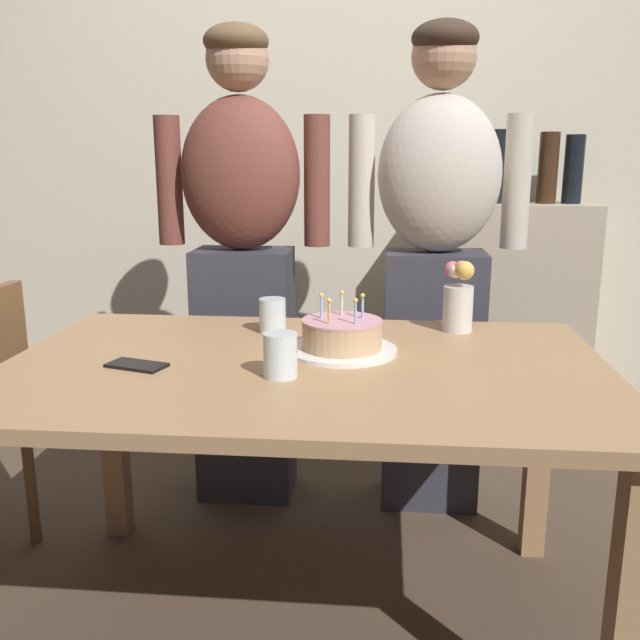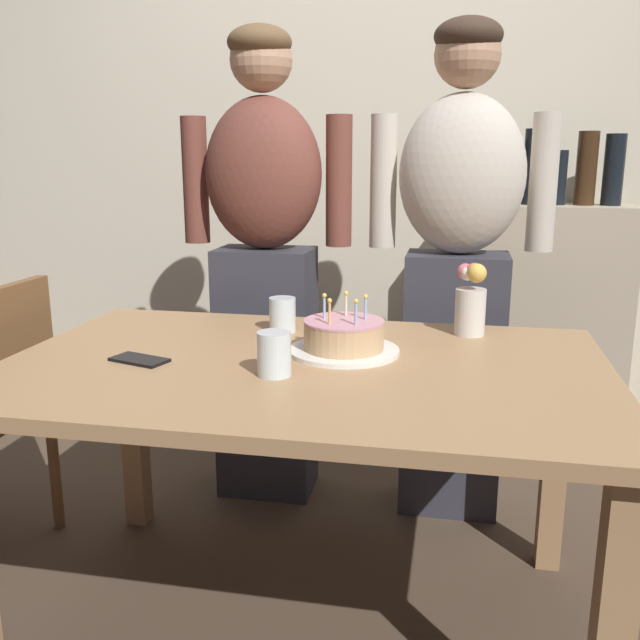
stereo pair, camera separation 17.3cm
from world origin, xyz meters
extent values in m
plane|color=#47382B|center=(0.00, 0.00, 0.00)|extent=(10.00, 10.00, 0.00)
cube|color=beige|center=(0.00, 1.55, 1.30)|extent=(5.20, 0.10, 2.60)
cube|color=#A37A51|center=(0.00, 0.00, 0.72)|extent=(1.50, 0.96, 0.03)
cube|color=#A37A51|center=(-0.68, 0.41, 0.35)|extent=(0.07, 0.07, 0.70)
cube|color=#A37A51|center=(0.68, 0.41, 0.35)|extent=(0.07, 0.07, 0.70)
cylinder|color=white|center=(0.09, 0.10, 0.75)|extent=(0.29, 0.29, 0.01)
cylinder|color=tan|center=(0.09, 0.10, 0.79)|extent=(0.21, 0.21, 0.07)
cylinder|color=#D18E9E|center=(0.09, 0.10, 0.82)|extent=(0.21, 0.21, 0.01)
cylinder|color=#93B7DB|center=(0.12, 0.06, 0.85)|extent=(0.01, 0.01, 0.05)
sphere|color=#F9C64C|center=(0.12, 0.06, 0.89)|extent=(0.01, 0.01, 0.01)
cylinder|color=#93B7DB|center=(0.14, 0.12, 0.85)|extent=(0.01, 0.01, 0.05)
sphere|color=#F9C64C|center=(0.14, 0.12, 0.89)|extent=(0.01, 0.01, 0.01)
cylinder|color=beige|center=(0.08, 0.16, 0.85)|extent=(0.01, 0.01, 0.05)
sphere|color=#F9C64C|center=(0.08, 0.16, 0.89)|extent=(0.01, 0.01, 0.01)
cylinder|color=#93B7DB|center=(0.03, 0.11, 0.85)|extent=(0.01, 0.01, 0.05)
sphere|color=#F9C64C|center=(0.03, 0.11, 0.89)|extent=(0.01, 0.01, 0.01)
cylinder|color=#EAB266|center=(0.06, 0.05, 0.85)|extent=(0.01, 0.01, 0.05)
sphere|color=#F9C64C|center=(0.06, 0.05, 0.89)|extent=(0.01, 0.01, 0.01)
cylinder|color=silver|center=(-0.13, 0.29, 0.79)|extent=(0.08, 0.08, 0.10)
cylinder|color=silver|center=(-0.04, -0.12, 0.79)|extent=(0.08, 0.08, 0.10)
cube|color=black|center=(-0.40, -0.07, 0.74)|extent=(0.16, 0.11, 0.01)
cylinder|color=silver|center=(0.41, 0.36, 0.81)|extent=(0.09, 0.09, 0.13)
sphere|color=gold|center=(0.42, 0.34, 0.92)|extent=(0.05, 0.05, 0.05)
sphere|color=#DB6670|center=(0.39, 0.37, 0.92)|extent=(0.05, 0.05, 0.05)
sphere|color=silver|center=(0.40, 0.36, 0.92)|extent=(0.04, 0.04, 0.04)
sphere|color=#DB6670|center=(0.41, 0.36, 0.92)|extent=(0.05, 0.05, 0.05)
cube|color=#33333D|center=(-0.30, 0.74, 0.46)|extent=(0.34, 0.23, 0.92)
ellipsoid|color=brown|center=(-0.30, 0.74, 1.18)|extent=(0.41, 0.27, 0.52)
sphere|color=tan|center=(-0.30, 0.74, 1.55)|extent=(0.21, 0.21, 0.21)
ellipsoid|color=brown|center=(-0.30, 0.72, 1.60)|extent=(0.21, 0.21, 0.12)
cylinder|color=brown|center=(-0.04, 0.77, 1.15)|extent=(0.09, 0.09, 0.44)
cylinder|color=brown|center=(-0.56, 0.77, 1.15)|extent=(0.09, 0.09, 0.44)
cube|color=#33333D|center=(0.37, 0.74, 0.46)|extent=(0.34, 0.23, 0.92)
ellipsoid|color=beige|center=(0.37, 0.74, 1.18)|extent=(0.41, 0.27, 0.52)
sphere|color=tan|center=(0.37, 0.74, 1.55)|extent=(0.21, 0.21, 0.21)
ellipsoid|color=#38281E|center=(0.37, 0.72, 1.60)|extent=(0.21, 0.21, 0.12)
cylinder|color=beige|center=(0.63, 0.77, 1.15)|extent=(0.09, 0.09, 0.44)
cylinder|color=beige|center=(0.11, 0.77, 1.15)|extent=(0.09, 0.09, 0.44)
cube|color=brown|center=(-0.92, 0.14, 0.67)|extent=(0.04, 0.40, 0.40)
cylinder|color=brown|center=(-0.93, 0.32, 0.23)|extent=(0.04, 0.04, 0.45)
cube|color=tan|center=(0.70, 1.33, 0.52)|extent=(0.72, 0.30, 1.05)
cylinder|color=#194723|center=(0.44, 1.33, 1.19)|extent=(0.07, 0.07, 0.28)
cylinder|color=black|center=(0.55, 1.33, 1.18)|extent=(0.06, 0.06, 0.26)
cylinder|color=black|center=(0.65, 1.33, 1.20)|extent=(0.08, 0.08, 0.30)
cylinder|color=black|center=(0.75, 1.33, 1.15)|extent=(0.06, 0.06, 0.21)
cylinder|color=#382314|center=(0.85, 1.33, 1.19)|extent=(0.08, 0.08, 0.29)
cylinder|color=black|center=(0.95, 1.33, 1.19)|extent=(0.08, 0.08, 0.28)
camera|label=1|loc=(0.19, -1.64, 1.24)|focal=38.82mm
camera|label=2|loc=(0.36, -1.61, 1.24)|focal=38.82mm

